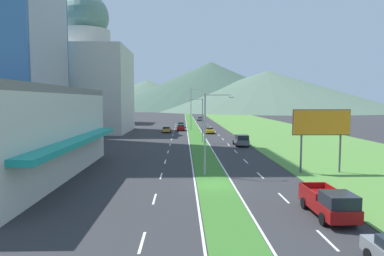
# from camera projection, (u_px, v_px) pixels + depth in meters

# --- Properties ---
(ground_plane) EXTENTS (600.00, 600.00, 0.00)m
(ground_plane) POSITION_uv_depth(u_px,v_px,m) (215.00, 186.00, 30.26)
(ground_plane) COLOR #2D2D30
(grass_median) EXTENTS (3.20, 240.00, 0.06)m
(grass_median) POSITION_uv_depth(u_px,v_px,m) (193.00, 129.00, 90.03)
(grass_median) COLOR #387028
(grass_median) RESTS_ON ground_plane
(grass_verge_right) EXTENTS (24.00, 240.00, 0.06)m
(grass_verge_right) POSITION_uv_depth(u_px,v_px,m) (269.00, 129.00, 90.59)
(grass_verge_right) COLOR #518438
(grass_verge_right) RESTS_ON ground_plane
(lane_dash_left_1) EXTENTS (0.16, 2.80, 0.01)m
(lane_dash_left_1) POSITION_uv_depth(u_px,v_px,m) (142.00, 242.00, 18.17)
(lane_dash_left_1) COLOR silver
(lane_dash_left_1) RESTS_ON ground_plane
(lane_dash_left_2) EXTENTS (0.16, 2.80, 0.01)m
(lane_dash_left_2) POSITION_uv_depth(u_px,v_px,m) (155.00, 199.00, 26.14)
(lane_dash_left_2) COLOR silver
(lane_dash_left_2) RESTS_ON ground_plane
(lane_dash_left_3) EXTENTS (0.16, 2.80, 0.01)m
(lane_dash_left_3) POSITION_uv_depth(u_px,v_px,m) (161.00, 176.00, 34.11)
(lane_dash_left_3) COLOR silver
(lane_dash_left_3) RESTS_ON ground_plane
(lane_dash_left_4) EXTENTS (0.16, 2.80, 0.01)m
(lane_dash_left_4) POSITION_uv_depth(u_px,v_px,m) (165.00, 162.00, 42.08)
(lane_dash_left_4) COLOR silver
(lane_dash_left_4) RESTS_ON ground_plane
(lane_dash_left_5) EXTENTS (0.16, 2.80, 0.01)m
(lane_dash_left_5) POSITION_uv_depth(u_px,v_px,m) (168.00, 152.00, 50.05)
(lane_dash_left_5) COLOR silver
(lane_dash_left_5) RESTS_ON ground_plane
(lane_dash_left_6) EXTENTS (0.16, 2.80, 0.01)m
(lane_dash_left_6) POSITION_uv_depth(u_px,v_px,m) (170.00, 145.00, 58.02)
(lane_dash_left_6) COLOR silver
(lane_dash_left_6) RESTS_ON ground_plane
(lane_dash_left_7) EXTENTS (0.16, 2.80, 0.01)m
(lane_dash_left_7) POSITION_uv_depth(u_px,v_px,m) (172.00, 139.00, 65.99)
(lane_dash_left_7) COLOR silver
(lane_dash_left_7) RESTS_ON ground_plane
(lane_dash_left_8) EXTENTS (0.16, 2.80, 0.01)m
(lane_dash_left_8) POSITION_uv_depth(u_px,v_px,m) (173.00, 135.00, 73.96)
(lane_dash_left_8) COLOR silver
(lane_dash_left_8) RESTS_ON ground_plane
(lane_dash_left_9) EXTENTS (0.16, 2.80, 0.01)m
(lane_dash_left_9) POSITION_uv_depth(u_px,v_px,m) (174.00, 132.00, 81.93)
(lane_dash_left_9) COLOR silver
(lane_dash_left_9) RESTS_ON ground_plane
(lane_dash_left_10) EXTENTS (0.16, 2.80, 0.01)m
(lane_dash_left_10) POSITION_uv_depth(u_px,v_px,m) (175.00, 129.00, 89.91)
(lane_dash_left_10) COLOR silver
(lane_dash_left_10) RESTS_ON ground_plane
(lane_dash_left_11) EXTENTS (0.16, 2.80, 0.01)m
(lane_dash_left_11) POSITION_uv_depth(u_px,v_px,m) (175.00, 127.00, 97.88)
(lane_dash_left_11) COLOR silver
(lane_dash_left_11) RESTS_ON ground_plane
(lane_dash_left_12) EXTENTS (0.16, 2.80, 0.01)m
(lane_dash_left_12) POSITION_uv_depth(u_px,v_px,m) (176.00, 125.00, 105.85)
(lane_dash_left_12) COLOR silver
(lane_dash_left_12) RESTS_ON ground_plane
(lane_dash_right_1) EXTENTS (0.16, 2.80, 0.01)m
(lane_dash_right_1) POSITION_uv_depth(u_px,v_px,m) (327.00, 240.00, 18.45)
(lane_dash_right_1) COLOR silver
(lane_dash_right_1) RESTS_ON ground_plane
(lane_dash_right_2) EXTENTS (0.16, 2.80, 0.01)m
(lane_dash_right_2) POSITION_uv_depth(u_px,v_px,m) (284.00, 198.00, 26.42)
(lane_dash_right_2) COLOR silver
(lane_dash_right_2) RESTS_ON ground_plane
(lane_dash_right_3) EXTENTS (0.16, 2.80, 0.01)m
(lane_dash_right_3) POSITION_uv_depth(u_px,v_px,m) (260.00, 175.00, 34.39)
(lane_dash_right_3) COLOR silver
(lane_dash_right_3) RESTS_ON ground_plane
(lane_dash_right_4) EXTENTS (0.16, 2.80, 0.01)m
(lane_dash_right_4) POSITION_uv_depth(u_px,v_px,m) (246.00, 161.00, 42.36)
(lane_dash_right_4) COLOR silver
(lane_dash_right_4) RESTS_ON ground_plane
(lane_dash_right_5) EXTENTS (0.16, 2.80, 0.01)m
(lane_dash_right_5) POSITION_uv_depth(u_px,v_px,m) (236.00, 152.00, 50.33)
(lane_dash_right_5) COLOR silver
(lane_dash_right_5) RESTS_ON ground_plane
(lane_dash_right_6) EXTENTS (0.16, 2.80, 0.01)m
(lane_dash_right_6) POSITION_uv_depth(u_px,v_px,m) (228.00, 145.00, 58.30)
(lane_dash_right_6) COLOR silver
(lane_dash_right_6) RESTS_ON ground_plane
(lane_dash_right_7) EXTENTS (0.16, 2.80, 0.01)m
(lane_dash_right_7) POSITION_uv_depth(u_px,v_px,m) (223.00, 139.00, 66.27)
(lane_dash_right_7) COLOR silver
(lane_dash_right_7) RESTS_ON ground_plane
(lane_dash_right_8) EXTENTS (0.16, 2.80, 0.01)m
(lane_dash_right_8) POSITION_uv_depth(u_px,v_px,m) (219.00, 135.00, 74.24)
(lane_dash_right_8) COLOR silver
(lane_dash_right_8) RESTS_ON ground_plane
(lane_dash_right_9) EXTENTS (0.16, 2.80, 0.01)m
(lane_dash_right_9) POSITION_uv_depth(u_px,v_px,m) (215.00, 132.00, 82.21)
(lane_dash_right_9) COLOR silver
(lane_dash_right_9) RESTS_ON ground_plane
(lane_dash_right_10) EXTENTS (0.16, 2.80, 0.01)m
(lane_dash_right_10) POSITION_uv_depth(u_px,v_px,m) (212.00, 129.00, 90.18)
(lane_dash_right_10) COLOR silver
(lane_dash_right_10) RESTS_ON ground_plane
(lane_dash_right_11) EXTENTS (0.16, 2.80, 0.01)m
(lane_dash_right_11) POSITION_uv_depth(u_px,v_px,m) (210.00, 127.00, 98.16)
(lane_dash_right_11) COLOR silver
(lane_dash_right_11) RESTS_ON ground_plane
(lane_dash_right_12) EXTENTS (0.16, 2.80, 0.01)m
(lane_dash_right_12) POSITION_uv_depth(u_px,v_px,m) (208.00, 125.00, 106.13)
(lane_dash_right_12) COLOR silver
(lane_dash_right_12) RESTS_ON ground_plane
(edge_line_median_left) EXTENTS (0.16, 240.00, 0.01)m
(edge_line_median_left) POSITION_uv_depth(u_px,v_px,m) (187.00, 129.00, 89.98)
(edge_line_median_left) COLOR silver
(edge_line_median_left) RESTS_ON ground_plane
(edge_line_median_right) EXTENTS (0.16, 240.00, 0.01)m
(edge_line_median_right) POSITION_uv_depth(u_px,v_px,m) (200.00, 129.00, 90.08)
(edge_line_median_right) COLOR silver
(edge_line_median_right) RESTS_ON ground_plane
(domed_building) EXTENTS (19.54, 19.54, 33.02)m
(domed_building) POSITION_uv_depth(u_px,v_px,m) (88.00, 78.00, 81.02)
(domed_building) COLOR beige
(domed_building) RESTS_ON ground_plane
(midrise_colored) EXTENTS (15.12, 15.12, 22.47)m
(midrise_colored) POSITION_uv_depth(u_px,v_px,m) (94.00, 90.00, 114.56)
(midrise_colored) COLOR #9E9384
(midrise_colored) RESTS_ON ground_plane
(hill_far_left) EXTENTS (143.14, 143.14, 26.90)m
(hill_far_left) POSITION_uv_depth(u_px,v_px,m) (148.00, 94.00, 315.99)
(hill_far_left) COLOR #516B56
(hill_far_left) RESTS_ON ground_plane
(hill_far_center) EXTENTS (185.25, 185.25, 41.34)m
(hill_far_center) POSITION_uv_depth(u_px,v_px,m) (211.00, 86.00, 294.73)
(hill_far_center) COLOR #3D5647
(hill_far_center) RESTS_ON ground_plane
(hill_far_right) EXTENTS (195.58, 195.58, 30.99)m
(hill_far_right) POSITION_uv_depth(u_px,v_px,m) (267.00, 91.00, 265.11)
(hill_far_right) COLOR #516B56
(hill_far_right) RESTS_ON ground_plane
(street_lamp_near) EXTENTS (3.03, 0.35, 8.41)m
(street_lamp_near) POSITION_uv_depth(u_px,v_px,m) (208.00, 128.00, 33.98)
(street_lamp_near) COLOR #99999E
(street_lamp_near) RESTS_ON ground_plane
(street_lamp_mid) EXTENTS (2.99, 0.29, 8.08)m
(street_lamp_mid) POSITION_uv_depth(u_px,v_px,m) (200.00, 117.00, 60.84)
(street_lamp_mid) COLOR #99999E
(street_lamp_mid) RESTS_ON ground_plane
(street_lamp_far) EXTENTS (3.13, 0.35, 10.79)m
(street_lamp_far) POSITION_uv_depth(u_px,v_px,m) (192.00, 106.00, 87.52)
(street_lamp_far) COLOR #99999E
(street_lamp_far) RESTS_ON ground_plane
(billboard_roadside) EXTENTS (6.16, 0.28, 6.78)m
(billboard_roadside) POSITION_uv_depth(u_px,v_px,m) (322.00, 125.00, 35.08)
(billboard_roadside) COLOR #4C4C51
(billboard_roadside) RESTS_ON ground_plane
(car_0) EXTENTS (1.94, 4.70, 1.44)m
(car_0) POSITION_uv_depth(u_px,v_px,m) (200.00, 119.00, 127.26)
(car_0) COLOR slate
(car_0) RESTS_ON ground_plane
(car_1) EXTENTS (1.97, 4.74, 1.45)m
(car_1) POSITION_uv_depth(u_px,v_px,m) (181.00, 125.00, 96.06)
(car_1) COLOR #0C5128
(car_1) RESTS_ON ground_plane
(car_2) EXTENTS (2.02, 4.10, 1.51)m
(car_2) POSITION_uv_depth(u_px,v_px,m) (181.00, 128.00, 85.36)
(car_2) COLOR maroon
(car_2) RESTS_ON ground_plane
(car_3) EXTENTS (2.03, 4.66, 1.42)m
(car_3) POSITION_uv_depth(u_px,v_px,m) (166.00, 129.00, 80.51)
(car_3) COLOR #C6842D
(car_3) RESTS_ON ground_plane
(car_4) EXTENTS (2.01, 4.73, 1.35)m
(car_4) POSITION_uv_depth(u_px,v_px,m) (209.00, 130.00, 78.35)
(car_4) COLOR yellow
(car_4) RESTS_ON ground_plane
(pickup_truck_0) EXTENTS (2.18, 5.40, 2.00)m
(pickup_truck_0) POSITION_uv_depth(u_px,v_px,m) (241.00, 140.00, 56.49)
(pickup_truck_0) COLOR #515459
(pickup_truck_0) RESTS_ON ground_plane
(pickup_truck_1) EXTENTS (2.18, 5.40, 2.00)m
(pickup_truck_1) POSITION_uv_depth(u_px,v_px,m) (330.00, 203.00, 21.85)
(pickup_truck_1) COLOR maroon
(pickup_truck_1) RESTS_ON ground_plane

